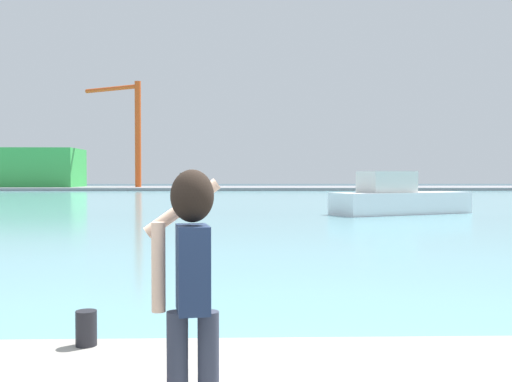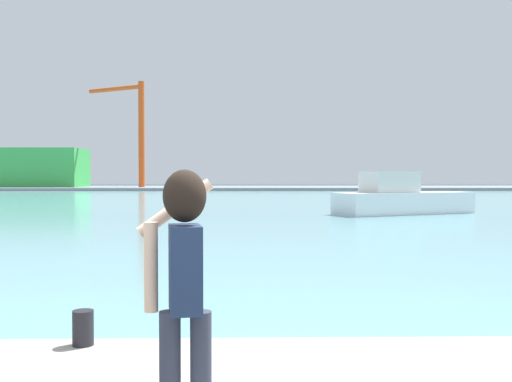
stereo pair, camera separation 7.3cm
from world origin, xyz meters
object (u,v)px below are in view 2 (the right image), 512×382
(harbor_bollard, at_px, (83,328))
(port_crane, at_px, (135,123))
(warehouse_left, at_px, (44,168))
(person_photographer, at_px, (183,274))
(boat_moored, at_px, (401,199))

(harbor_bollard, relative_size, port_crane, 0.02)
(warehouse_left, xyz_separation_m, port_crane, (15.60, -1.96, 7.31))
(warehouse_left, bearing_deg, person_photographer, -70.36)
(harbor_bollard, height_order, port_crane, port_crane)
(boat_moored, bearing_deg, port_crane, 90.14)
(boat_moored, bearing_deg, person_photographer, -131.37)
(warehouse_left, bearing_deg, port_crane, -7.16)
(harbor_bollard, xyz_separation_m, warehouse_left, (-31.90, 90.77, 2.95))
(harbor_bollard, bearing_deg, person_photographer, -59.09)
(warehouse_left, bearing_deg, harbor_bollard, -70.64)
(person_photographer, height_order, port_crane, port_crane)
(harbor_bollard, xyz_separation_m, boat_moored, (10.64, 26.97, 0.23))
(person_photographer, distance_m, port_crane, 93.00)
(warehouse_left, distance_m, port_crane, 17.34)
(person_photographer, bearing_deg, port_crane, 1.10)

